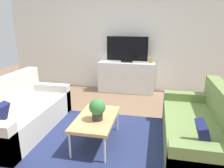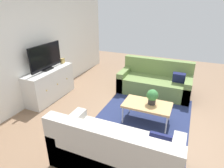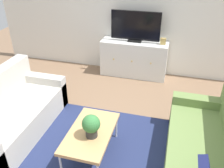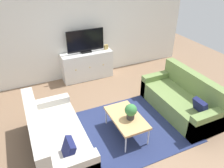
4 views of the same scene
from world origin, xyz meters
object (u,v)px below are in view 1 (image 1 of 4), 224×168
object	(u,v)px
couch_right_side	(204,132)
coffee_table	(96,119)
couch_left_side	(19,114)
flat_screen_tv	(127,49)
tv_console	(126,77)
potted_plant	(97,108)
mantel_clock	(151,60)

from	to	relation	value
couch_right_side	coffee_table	bearing A→B (deg)	-174.65
couch_right_side	couch_left_side	bearing A→B (deg)	180.00
flat_screen_tv	coffee_table	bearing A→B (deg)	-91.91
couch_right_side	tv_console	bearing A→B (deg)	120.95
coffee_table	potted_plant	distance (m)	0.22
tv_console	mantel_clock	size ratio (longest dim) A/B	10.81
potted_plant	mantel_clock	world-z (taller)	mantel_clock
coffee_table	mantel_clock	distance (m)	2.64
couch_left_side	mantel_clock	world-z (taller)	mantel_clock
couch_left_side	flat_screen_tv	world-z (taller)	flat_screen_tv
couch_left_side	tv_console	world-z (taller)	couch_left_side
coffee_table	flat_screen_tv	size ratio (longest dim) A/B	0.94
potted_plant	tv_console	size ratio (longest dim) A/B	0.22
coffee_table	tv_console	bearing A→B (deg)	88.08
couch_left_side	mantel_clock	xyz separation A→B (m)	(2.04, 2.37, 0.55)
couch_right_side	potted_plant	distance (m)	1.51
couch_left_side	potted_plant	distance (m)	1.47
couch_left_side	mantel_clock	bearing A→B (deg)	49.33
tv_console	coffee_table	bearing A→B (deg)	-91.92
couch_right_side	tv_console	xyz separation A→B (m)	(-1.42, 2.37, 0.10)
couch_left_side	potted_plant	size ratio (longest dim) A/B	6.00
couch_left_side	potted_plant	bearing A→B (deg)	-8.73
couch_right_side	flat_screen_tv	size ratio (longest dim) A/B	1.84
potted_plant	flat_screen_tv	bearing A→B (deg)	89.13
mantel_clock	potted_plant	bearing A→B (deg)	-103.50
couch_left_side	coffee_table	size ratio (longest dim) A/B	1.96
coffee_table	tv_console	world-z (taller)	tv_console
flat_screen_tv	mantel_clock	size ratio (longest dim) A/B	7.81
flat_screen_tv	couch_right_side	bearing A→B (deg)	-59.26
tv_console	flat_screen_tv	xyz separation A→B (m)	(-0.00, 0.02, 0.70)
couch_right_side	potted_plant	xyz separation A→B (m)	(-1.46, -0.22, 0.31)
potted_plant	coffee_table	bearing A→B (deg)	120.35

